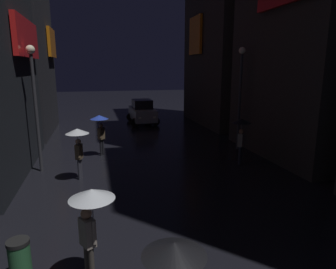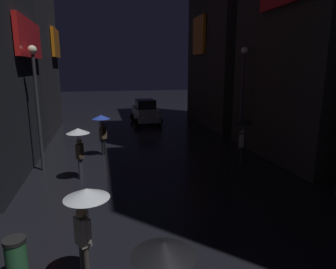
# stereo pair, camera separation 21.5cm
# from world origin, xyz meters

# --- Properties ---
(building_left_far) EXTENTS (4.25, 7.13, 15.72)m
(building_left_far) POSITION_xyz_m (-7.49, 21.57, 7.86)
(building_left_far) COLOR black
(building_left_far) RESTS_ON ground
(pedestrian_near_crossing_blue) EXTENTS (0.90, 0.90, 2.12)m
(pedestrian_near_crossing_blue) POSITION_xyz_m (-2.40, 14.77, 1.67)
(pedestrian_near_crossing_blue) COLOR black
(pedestrian_near_crossing_blue) RESTS_ON ground
(pedestrian_far_right_clear) EXTENTS (0.90, 0.90, 2.12)m
(pedestrian_far_right_clear) POSITION_xyz_m (-2.80, 5.26, 1.67)
(pedestrian_far_right_clear) COLOR #38332D
(pedestrian_far_right_clear) RESTS_ON ground
(pedestrian_midstreet_left_clear) EXTENTS (0.90, 0.90, 2.12)m
(pedestrian_midstreet_left_clear) POSITION_xyz_m (-3.32, 11.50, 1.67)
(pedestrian_midstreet_left_clear) COLOR #2D2D38
(pedestrian_midstreet_left_clear) RESTS_ON ground
(pedestrian_foreground_left_black) EXTENTS (0.90, 0.90, 2.12)m
(pedestrian_foreground_left_black) POSITION_xyz_m (-1.69, 3.15, 1.67)
(pedestrian_foreground_left_black) COLOR #38332D
(pedestrian_foreground_left_black) RESTS_ON ground
(pedestrian_foreground_right_black) EXTENTS (0.90, 0.90, 2.12)m
(pedestrian_foreground_right_black) POSITION_xyz_m (3.93, 11.99, 1.67)
(pedestrian_foreground_right_black) COLOR #2D2D38
(pedestrian_foreground_right_black) RESTS_ON ground
(car_distant) EXTENTS (2.31, 4.18, 1.92)m
(car_distant) POSITION_xyz_m (1.13, 23.59, 0.93)
(car_distant) COLOR #99999E
(car_distant) RESTS_ON ground
(streetlamp_left_far) EXTENTS (0.36, 0.36, 5.30)m
(streetlamp_left_far) POSITION_xyz_m (-5.00, 13.01, 3.33)
(streetlamp_left_far) COLOR #2D2D33
(streetlamp_left_far) RESTS_ON ground
(streetlamp_right_far) EXTENTS (0.36, 0.36, 5.48)m
(streetlamp_right_far) POSITION_xyz_m (5.00, 14.37, 3.43)
(streetlamp_right_far) COLOR #2D2D33
(streetlamp_right_far) RESTS_ON ground
(trash_bin) EXTENTS (0.46, 0.46, 0.93)m
(trash_bin) POSITION_xyz_m (-4.30, 5.74, 0.47)
(trash_bin) COLOR #265933
(trash_bin) RESTS_ON ground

